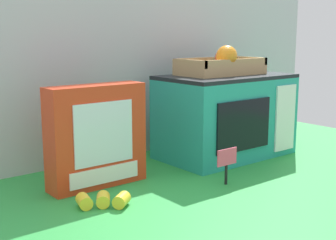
{
  "coord_description": "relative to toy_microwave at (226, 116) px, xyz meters",
  "views": [
    {
      "loc": [
        -0.94,
        -1.07,
        0.41
      ],
      "look_at": [
        -0.09,
        -0.02,
        0.15
      ],
      "focal_mm": 49.41,
      "sensor_mm": 36.0,
      "label": 1
    }
  ],
  "objects": [
    {
      "name": "ground_plane",
      "position": [
        -0.16,
        0.02,
        -0.14
      ],
      "size": [
        1.7,
        1.7,
        0.0
      ],
      "primitive_type": "plane",
      "color": "green",
      "rests_on": "ground"
    },
    {
      "name": "display_back_panel",
      "position": [
        -0.16,
        0.22,
        0.19
      ],
      "size": [
        1.61,
        0.03,
        0.66
      ],
      "primitive_type": "cube",
      "color": "#B7BABF",
      "rests_on": "ground"
    },
    {
      "name": "toy_microwave",
      "position": [
        0.0,
        0.0,
        0.0
      ],
      "size": [
        0.44,
        0.26,
        0.27
      ],
      "color": "teal",
      "rests_on": "ground"
    },
    {
      "name": "food_groups_crate",
      "position": [
        -0.01,
        0.01,
        0.17
      ],
      "size": [
        0.29,
        0.16,
        0.1
      ],
      "color": "tan",
      "rests_on": "toy_microwave"
    },
    {
      "name": "cookie_set_box",
      "position": [
        -0.49,
        -0.01,
        0.0
      ],
      "size": [
        0.27,
        0.08,
        0.27
      ],
      "color": "red",
      "rests_on": "ground"
    },
    {
      "name": "price_sign",
      "position": [
        -0.22,
        -0.22,
        -0.07
      ],
      "size": [
        0.07,
        0.01,
        0.1
      ],
      "color": "black",
      "rests_on": "ground"
    },
    {
      "name": "loose_toy_banana",
      "position": [
        -0.56,
        -0.15,
        -0.12
      ],
      "size": [
        0.12,
        0.1,
        0.03
      ],
      "color": "yellow",
      "rests_on": "ground"
    }
  ]
}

